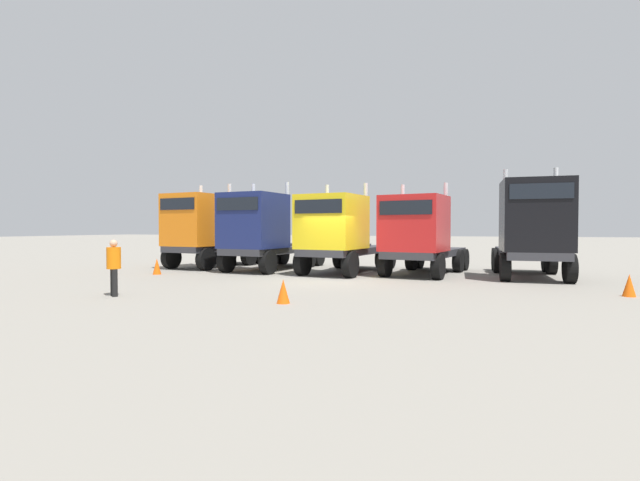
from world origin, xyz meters
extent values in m
plane|color=gray|center=(0.00, 0.00, 0.00)|extent=(200.00, 200.00, 0.00)
cube|color=#333338|center=(-7.52, 4.33, 0.99)|extent=(2.93, 5.99, 0.30)
cube|color=orange|center=(-7.73, 2.75, 2.41)|extent=(2.71, 2.85, 2.54)
cube|color=black|center=(-7.89, 1.46, 3.15)|extent=(2.09, 0.31, 0.55)
cylinder|color=silver|center=(-6.60, 4.04, 2.71)|extent=(0.20, 0.20, 3.14)
cylinder|color=silver|center=(-8.48, 4.29, 2.71)|extent=(0.20, 0.20, 3.14)
cylinder|color=#333338|center=(-7.35, 5.58, 1.20)|extent=(1.23, 1.23, 0.12)
cylinder|color=black|center=(-6.71, 2.03, 0.54)|extent=(0.49, 1.12, 1.09)
cylinder|color=black|center=(-8.89, 2.32, 0.54)|extent=(0.49, 1.12, 1.09)
cylinder|color=black|center=(-6.26, 5.45, 0.54)|extent=(0.49, 1.12, 1.09)
cylinder|color=black|center=(-8.44, 5.74, 0.54)|extent=(0.49, 1.12, 1.09)
cylinder|color=black|center=(-6.12, 6.54, 0.54)|extent=(0.49, 1.12, 1.09)
cylinder|color=black|center=(-8.30, 6.83, 0.54)|extent=(0.49, 1.12, 1.09)
cube|color=#333338|center=(-3.99, 3.91, 0.95)|extent=(2.80, 6.49, 0.30)
cube|color=navy|center=(-4.18, 2.04, 2.34)|extent=(2.63, 2.77, 2.48)
cube|color=black|center=(-4.30, 0.75, 3.05)|extent=(2.09, 0.24, 0.55)
cylinder|color=silver|center=(-3.09, 3.37, 2.64)|extent=(0.20, 0.20, 3.08)
cylinder|color=silver|center=(-4.98, 3.55, 2.64)|extent=(0.20, 0.20, 3.08)
cylinder|color=#333338|center=(-3.86, 5.30, 1.16)|extent=(1.20, 1.20, 0.12)
cylinder|color=black|center=(-3.14, 1.36, 0.53)|extent=(0.45, 1.08, 1.05)
cylinder|color=black|center=(-5.33, 1.58, 0.53)|extent=(0.45, 1.08, 1.05)
cylinder|color=black|center=(-2.75, 5.36, 0.53)|extent=(0.45, 1.08, 1.05)
cylinder|color=black|center=(-4.94, 5.57, 0.53)|extent=(0.45, 1.08, 1.05)
cylinder|color=black|center=(-2.65, 6.45, 0.53)|extent=(0.45, 1.08, 1.05)
cylinder|color=black|center=(-4.83, 6.66, 0.53)|extent=(0.45, 1.08, 1.05)
cube|color=#333338|center=(-0.15, 3.64, 0.99)|extent=(2.99, 6.35, 0.30)
cube|color=yellow|center=(-0.38, 1.90, 2.27)|extent=(2.72, 2.89, 2.26)
cube|color=black|center=(-0.56, 0.59, 2.88)|extent=(2.09, 0.32, 0.55)
cylinder|color=silver|center=(0.75, 3.21, 2.57)|extent=(0.20, 0.20, 2.86)
cylinder|color=silver|center=(-1.13, 3.46, 2.57)|extent=(0.20, 0.20, 2.86)
cylinder|color=#333338|center=(0.03, 4.98, 1.20)|extent=(1.24, 1.24, 0.12)
cylinder|color=black|center=(0.63, 1.16, 0.54)|extent=(0.49, 1.13, 1.09)
cylinder|color=black|center=(-1.55, 1.45, 0.54)|extent=(0.49, 1.13, 1.09)
cylinder|color=black|center=(1.13, 4.94, 0.54)|extent=(0.49, 1.13, 1.09)
cylinder|color=black|center=(-1.05, 5.23, 0.54)|extent=(0.49, 1.13, 1.09)
cylinder|color=black|center=(1.28, 6.03, 0.54)|extent=(0.49, 1.13, 1.09)
cylinder|color=black|center=(-0.90, 6.32, 0.54)|extent=(0.49, 1.13, 1.09)
cube|color=#333338|center=(3.30, 4.08, 0.92)|extent=(3.14, 6.10, 0.30)
cube|color=red|center=(3.01, 2.33, 2.20)|extent=(2.75, 2.65, 2.26)
cube|color=black|center=(2.81, 1.19, 2.81)|extent=(2.08, 0.39, 0.55)
cylinder|color=silver|center=(4.16, 3.45, 2.50)|extent=(0.21, 0.21, 2.86)
cylinder|color=silver|center=(2.28, 3.76, 2.50)|extent=(0.21, 0.21, 2.86)
cylinder|color=#333338|center=(3.51, 5.34, 1.13)|extent=(1.27, 1.27, 0.12)
cylinder|color=black|center=(4.02, 1.72, 0.51)|extent=(0.51, 1.06, 1.02)
cylinder|color=black|center=(1.85, 2.08, 0.51)|extent=(0.51, 1.06, 1.02)
cylinder|color=black|center=(4.60, 5.19, 0.51)|extent=(0.51, 1.06, 1.02)
cylinder|color=black|center=(2.43, 5.55, 0.51)|extent=(0.51, 1.06, 1.02)
cylinder|color=black|center=(4.78, 6.27, 0.51)|extent=(0.51, 1.06, 1.02)
cylinder|color=black|center=(2.62, 6.64, 0.51)|extent=(0.51, 1.06, 1.02)
cube|color=#333338|center=(7.45, 4.26, 0.98)|extent=(2.48, 5.88, 0.30)
cube|color=black|center=(7.53, 2.63, 2.49)|extent=(2.52, 2.64, 2.73)
cube|color=black|center=(7.59, 1.35, 3.33)|extent=(2.10, 0.14, 0.55)
cylinder|color=silver|center=(8.41, 4.09, 2.79)|extent=(0.19, 0.19, 3.33)
cylinder|color=silver|center=(6.51, 4.00, 2.79)|extent=(0.19, 0.19, 3.33)
cylinder|color=#333338|center=(7.39, 5.53, 1.19)|extent=(1.15, 1.15, 0.12)
cylinder|color=black|center=(8.66, 2.13, 0.54)|extent=(0.40, 1.10, 1.08)
cylinder|color=black|center=(6.46, 2.02, 0.54)|extent=(0.40, 1.10, 1.08)
cylinder|color=black|center=(8.49, 5.61, 0.54)|extent=(0.40, 1.10, 1.08)
cylinder|color=black|center=(6.29, 5.50, 0.54)|extent=(0.40, 1.10, 1.08)
cylinder|color=black|center=(8.43, 6.70, 0.54)|extent=(0.40, 1.10, 1.08)
cylinder|color=black|center=(6.23, 6.60, 0.54)|extent=(0.40, 1.10, 1.08)
cylinder|color=black|center=(-4.73, -5.86, 0.40)|extent=(0.22, 0.22, 0.81)
cylinder|color=black|center=(-4.51, -6.03, 0.40)|extent=(0.22, 0.22, 0.81)
cylinder|color=orange|center=(-4.62, -5.95, 1.13)|extent=(0.56, 0.56, 0.64)
sphere|color=tan|center=(-4.62, -5.95, 1.56)|extent=(0.22, 0.22, 0.22)
cone|color=#F2590C|center=(-7.69, -0.24, 0.35)|extent=(0.36, 0.36, 0.70)
cone|color=#F2590C|center=(9.73, -0.97, 0.33)|extent=(0.36, 0.36, 0.67)
cone|color=#F2590C|center=(0.64, -5.49, 0.32)|extent=(0.36, 0.36, 0.65)
camera|label=1|loc=(5.69, -16.79, 2.02)|focal=26.02mm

